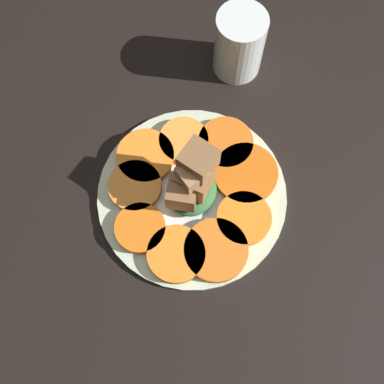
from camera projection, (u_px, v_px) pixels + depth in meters
table_slab at (192, 199)px, 71.90cm from camera, size 120.00×120.00×2.00cm
plate at (192, 195)px, 70.47cm from camera, size 27.68×27.68×1.05cm
carrot_slice_0 at (216, 250)px, 66.54cm from camera, size 8.96×8.96×1.40cm
carrot_slice_1 at (245, 217)px, 68.10cm from camera, size 7.80×7.80×1.40cm
carrot_slice_2 at (246, 174)px, 70.20cm from camera, size 9.37×9.37×1.40cm
carrot_slice_3 at (225, 143)px, 71.78cm from camera, size 8.25×8.25×1.40cm
carrot_slice_4 at (184, 141)px, 71.91cm from camera, size 7.40×7.40×1.40cm
carrot_slice_5 at (146, 156)px, 71.08cm from camera, size 8.52×8.52×1.40cm
carrot_slice_6 at (135, 186)px, 69.57cm from camera, size 7.75×7.75×1.40cm
carrot_slice_7 at (140, 228)px, 67.55cm from camera, size 7.19×7.19×1.40cm
carrot_slice_8 at (176, 254)px, 66.36cm from camera, size 8.12×8.12×1.40cm
center_pile at (192, 183)px, 65.59cm from camera, size 8.33×6.92×11.06cm
fork at (226, 204)px, 69.24cm from camera, size 19.82×3.99×0.40cm
water_glass at (239, 44)px, 73.01cm from camera, size 7.66×7.66×11.09cm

